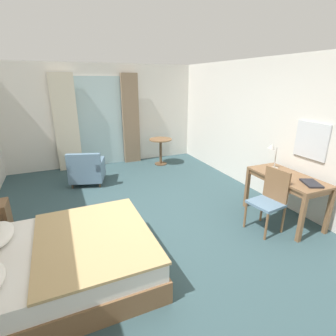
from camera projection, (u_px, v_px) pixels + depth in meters
ground at (152, 227)px, 4.20m from camera, size 5.66×7.81×0.10m
wall_back at (104, 116)px, 6.91m from camera, size 5.26×0.12×2.65m
wall_right at (281, 132)px, 4.72m from camera, size 0.12×7.41×2.65m
balcony_glass_door at (100, 122)px, 6.83m from camera, size 1.23×0.02×2.33m
curtain_panel_left at (66, 123)px, 6.42m from camera, size 0.58×0.10×2.41m
curtain_panel_right at (131, 119)px, 7.05m from camera, size 0.45×0.10×2.41m
bed at (61, 262)px, 2.92m from camera, size 2.01×1.63×1.02m
writing_desk at (287, 181)px, 4.15m from camera, size 0.64×1.26×0.78m
desk_chair at (270, 197)px, 3.92m from camera, size 0.47×0.49×0.97m
desk_lamp at (272, 151)px, 4.34m from camera, size 0.24×0.15×0.46m
closed_book at (311, 183)px, 3.78m from camera, size 0.33×0.39×0.03m
armchair_by_window at (87, 170)px, 5.74m from camera, size 0.88×0.88×0.77m
round_cafe_table at (161, 146)px, 7.02m from camera, size 0.61×0.61×0.72m
wall_mirror at (311, 141)px, 4.09m from camera, size 0.02×0.58×0.58m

